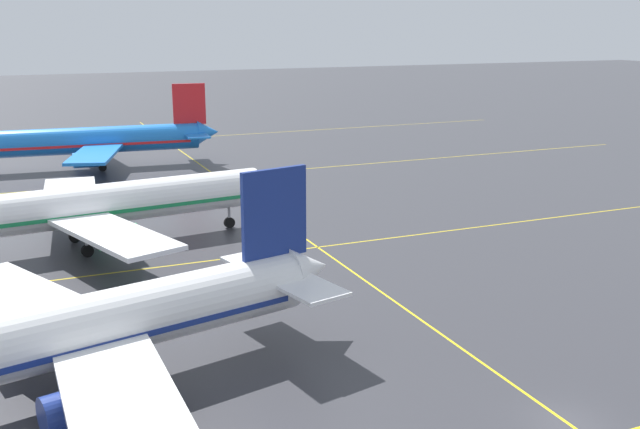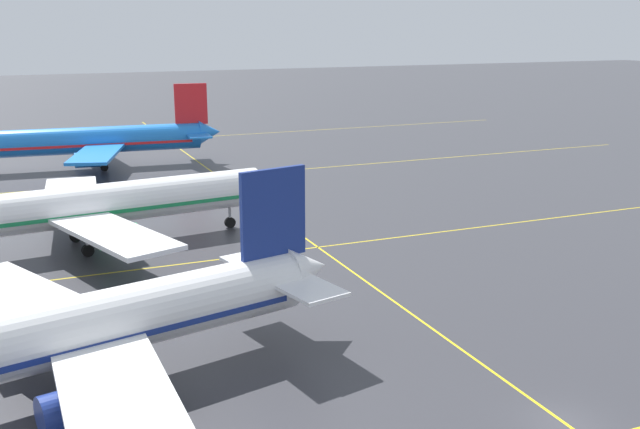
# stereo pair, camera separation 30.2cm
# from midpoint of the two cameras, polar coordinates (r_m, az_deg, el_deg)

# --- Properties ---
(ground_plane) EXTENTS (600.00, 600.00, 0.00)m
(ground_plane) POSITION_cam_midpoint_polar(r_m,az_deg,el_deg) (43.43, 18.29, -14.99)
(ground_plane) COLOR #333338
(airliner_front_gate) EXTENTS (37.78, 32.12, 11.85)m
(airliner_front_gate) POSITION_cam_midpoint_polar(r_m,az_deg,el_deg) (44.05, -19.94, -8.84)
(airliner_front_gate) COLOR white
(airliner_front_gate) RESTS_ON ground
(airliner_second_row) EXTENTS (38.60, 33.06, 12.00)m
(airliner_second_row) POSITION_cam_midpoint_polar(r_m,az_deg,el_deg) (73.06, -17.20, 0.66)
(airliner_second_row) COLOR white
(airliner_second_row) RESTS_ON ground
(airliner_third_row) EXTENTS (38.76, 33.31, 12.04)m
(airliner_third_row) POSITION_cam_midpoint_polar(r_m,az_deg,el_deg) (113.48, -17.47, 5.46)
(airliner_third_row) COLOR blue
(airliner_third_row) RESTS_ON ground
(taxiway_markings) EXTENTS (141.59, 161.49, 0.01)m
(taxiway_markings) POSITION_cam_midpoint_polar(r_m,az_deg,el_deg) (87.42, -4.95, 0.74)
(taxiway_markings) COLOR yellow
(taxiway_markings) RESTS_ON ground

